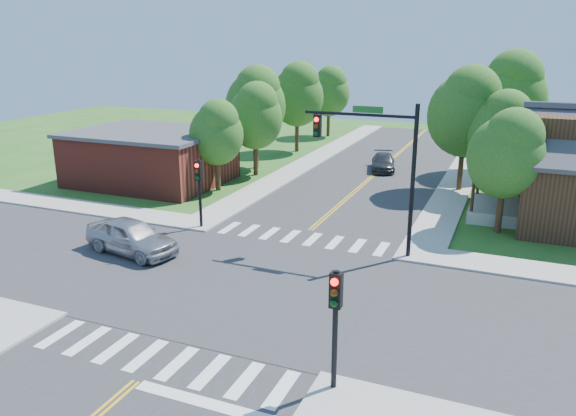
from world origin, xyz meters
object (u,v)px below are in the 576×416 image
at_px(signal_pole_se, 335,309).
at_px(car_dgrey, 383,163).
at_px(signal_mast_ne, 377,154).
at_px(signal_pole_nw, 199,181).
at_px(car_silver, 131,237).

distance_m(signal_pole_se, car_dgrey, 29.35).
height_order(signal_pole_se, car_dgrey, signal_pole_se).
height_order(signal_mast_ne, car_dgrey, signal_mast_ne).
distance_m(signal_mast_ne, signal_pole_nw, 9.76).
bearing_deg(signal_pole_se, signal_mast_ne, 98.56).
relative_size(signal_pole_nw, car_dgrey, 0.83).
relative_size(signal_mast_ne, car_dgrey, 1.56).
height_order(signal_mast_ne, signal_pole_nw, signal_mast_ne).
bearing_deg(car_silver, car_dgrey, -6.22).
bearing_deg(car_dgrey, signal_pole_nw, -122.09).
xyz_separation_m(signal_mast_ne, signal_pole_se, (1.69, -11.21, -2.19)).
bearing_deg(signal_pole_se, car_dgrey, 100.56).
relative_size(car_silver, car_dgrey, 1.13).
bearing_deg(signal_mast_ne, signal_pole_se, -81.44).
bearing_deg(signal_pole_nw, car_silver, -104.20).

